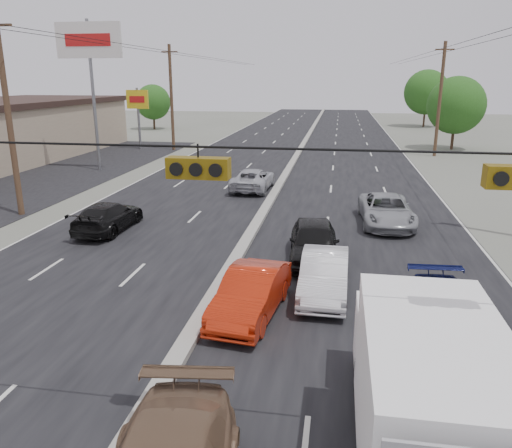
# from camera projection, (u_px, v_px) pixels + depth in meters

# --- Properties ---
(ground) EXTENTS (200.00, 200.00, 0.00)m
(ground) POSITION_uv_depth(u_px,v_px,m) (135.00, 434.00, 10.02)
(ground) COLOR #606356
(ground) RESTS_ON ground
(road_surface) EXTENTS (20.00, 160.00, 0.02)m
(road_surface) POSITION_uv_depth(u_px,v_px,m) (288.00, 171.00, 38.43)
(road_surface) COLOR black
(road_surface) RESTS_ON ground
(center_median) EXTENTS (0.50, 160.00, 0.20)m
(center_median) POSITION_uv_depth(u_px,v_px,m) (288.00, 170.00, 38.40)
(center_median) COLOR gray
(center_median) RESTS_ON ground
(parking_lot) EXTENTS (10.00, 42.00, 0.02)m
(parking_lot) POSITION_uv_depth(u_px,v_px,m) (49.00, 176.00, 36.36)
(parking_lot) COLOR black
(parking_lot) RESTS_ON ground
(utility_pole_left_b) EXTENTS (1.60, 0.30, 10.00)m
(utility_pole_left_b) POSITION_uv_depth(u_px,v_px,m) (8.00, 115.00, 24.75)
(utility_pole_left_b) COLOR #422D1E
(utility_pole_left_b) RESTS_ON ground
(utility_pole_left_c) EXTENTS (1.60, 0.30, 10.00)m
(utility_pole_left_c) POSITION_uv_depth(u_px,v_px,m) (171.00, 97.00, 48.42)
(utility_pole_left_c) COLOR #422D1E
(utility_pole_left_c) RESTS_ON ground
(utility_pole_right_c) EXTENTS (1.60, 0.30, 10.00)m
(utility_pole_right_c) POSITION_uv_depth(u_px,v_px,m) (440.00, 99.00, 44.50)
(utility_pole_right_c) COLOR #422D1E
(utility_pole_right_c) RESTS_ON ground
(traffic_signals) EXTENTS (25.00, 0.30, 0.54)m
(traffic_signals) POSITION_uv_depth(u_px,v_px,m) (193.00, 165.00, 8.26)
(traffic_signals) COLOR black
(traffic_signals) RESTS_ON ground
(pole_sign_billboard) EXTENTS (5.00, 0.25, 11.00)m
(pole_sign_billboard) POSITION_uv_depth(u_px,v_px,m) (89.00, 50.00, 36.32)
(pole_sign_billboard) COLOR slate
(pole_sign_billboard) RESTS_ON ground
(pole_sign_far) EXTENTS (2.20, 0.25, 6.00)m
(pole_sign_far) POSITION_uv_depth(u_px,v_px,m) (138.00, 104.00, 49.17)
(pole_sign_far) COLOR slate
(pole_sign_far) RESTS_ON ground
(tree_left_far) EXTENTS (4.80, 4.80, 6.12)m
(tree_left_far) POSITION_uv_depth(u_px,v_px,m) (153.00, 102.00, 69.24)
(tree_left_far) COLOR #382619
(tree_left_far) RESTS_ON ground
(tree_right_mid) EXTENTS (5.60, 5.60, 7.14)m
(tree_right_mid) POSITION_uv_depth(u_px,v_px,m) (456.00, 105.00, 49.06)
(tree_right_mid) COLOR #382619
(tree_right_mid) RESTS_ON ground
(tree_right_far) EXTENTS (6.40, 6.40, 8.16)m
(tree_right_far) POSITION_uv_depth(u_px,v_px,m) (426.00, 92.00, 72.40)
(tree_right_far) COLOR #382619
(tree_right_far) RESTS_ON ground
(box_truck) EXTENTS (2.21, 6.19, 3.14)m
(box_truck) POSITION_uv_depth(u_px,v_px,m) (423.00, 391.00, 8.74)
(box_truck) COLOR black
(box_truck) RESTS_ON ground
(red_sedan) EXTENTS (2.03, 4.47, 1.42)m
(red_sedan) POSITION_uv_depth(u_px,v_px,m) (251.00, 294.00, 14.85)
(red_sedan) COLOR #B9230B
(red_sedan) RESTS_ON ground
(queue_car_a) EXTENTS (2.19, 4.75, 1.58)m
(queue_car_a) POSITION_uv_depth(u_px,v_px,m) (314.00, 242.00, 19.29)
(queue_car_a) COLOR black
(queue_car_a) RESTS_ON ground
(queue_car_b) EXTENTS (1.54, 4.30, 1.41)m
(queue_car_b) POSITION_uv_depth(u_px,v_px,m) (324.00, 275.00, 16.30)
(queue_car_b) COLOR silver
(queue_car_b) RESTS_ON ground
(queue_car_c) EXTENTS (2.60, 5.25, 1.43)m
(queue_car_c) POSITION_uv_depth(u_px,v_px,m) (386.00, 211.00, 24.16)
(queue_car_c) COLOR #94969B
(queue_car_c) RESTS_ON ground
(queue_car_d) EXTENTS (2.21, 4.89, 1.39)m
(queue_car_d) POSITION_uv_depth(u_px,v_px,m) (453.00, 319.00, 13.31)
(queue_car_d) COLOR #101651
(queue_car_d) RESTS_ON ground
(oncoming_near) EXTENTS (1.96, 4.66, 1.34)m
(oncoming_near) POSITION_uv_depth(u_px,v_px,m) (108.00, 217.00, 23.25)
(oncoming_near) COLOR black
(oncoming_near) RESTS_ON ground
(oncoming_far) EXTENTS (2.41, 4.97, 1.36)m
(oncoming_far) POSITION_uv_depth(u_px,v_px,m) (253.00, 180.00, 31.78)
(oncoming_far) COLOR #ADAFB5
(oncoming_far) RESTS_ON ground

